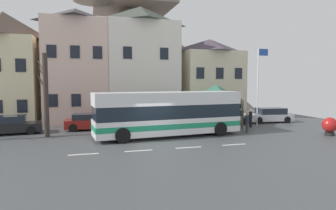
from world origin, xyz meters
name	(u,v)px	position (x,y,z in m)	size (l,w,h in m)	color
ground_plane	(158,144)	(0.00, 0.00, -0.03)	(40.00, 60.00, 0.07)	#484B4E
townhouse_00	(5,69)	(-11.35, 11.85, 5.08)	(5.62, 5.77, 10.17)	beige
townhouse_01	(76,66)	(-5.17, 11.99, 5.44)	(5.70, 6.05, 10.89)	beige
townhouse_02	(141,64)	(1.10, 11.79, 5.72)	(6.88, 5.63, 11.45)	silver
townhouse_03	(209,79)	(8.56, 11.52, 4.23)	(6.23, 5.11, 8.46)	beige
hilltop_castle	(132,51)	(3.14, 30.84, 9.03)	(39.13, 39.13, 26.28)	#6D655A
transit_bus	(168,114)	(1.32, 2.17, 1.60)	(10.71, 3.43, 3.17)	white
bus_shelter	(216,92)	(6.57, 5.52, 3.01)	(3.60, 3.60, 3.66)	#473D33
parked_car_00	(226,117)	(7.98, 6.41, 0.65)	(4.36, 2.47, 1.32)	slate
parked_car_01	(9,125)	(-9.93, 6.29, 0.67)	(4.65, 2.38, 1.36)	black
parked_car_02	(269,115)	(12.69, 6.57, 0.68)	(4.48, 2.27, 1.39)	silver
parked_car_03	(90,122)	(-4.08, 6.72, 0.65)	(3.97, 2.04, 1.32)	maroon
pedestrian_00	(220,119)	(6.17, 3.92, 0.84)	(0.30, 0.39, 1.64)	#38332D
pedestrian_01	(251,118)	(9.16, 4.15, 0.84)	(0.29, 0.35, 1.57)	black
pedestrian_02	(247,122)	(7.64, 2.17, 0.82)	(0.31, 0.32, 1.50)	#38332D
public_bench	(223,118)	(8.17, 7.30, 0.47)	(1.47, 0.48, 0.87)	brown
flagpole	(259,82)	(9.82, 4.08, 3.93)	(0.95, 0.10, 6.74)	silver
harbour_buoy	(330,125)	(12.68, -0.70, 0.74)	(1.08, 1.08, 1.33)	black
bare_tree_01	(46,95)	(-7.05, 4.41, 3.00)	(0.80, 1.20, 5.90)	#382D28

